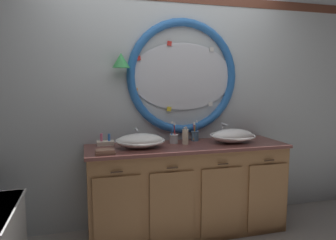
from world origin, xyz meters
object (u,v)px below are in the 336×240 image
at_px(sink_basin_right, 233,136).
at_px(toothbrush_holder_left, 174,138).
at_px(toiletry_basket, 105,142).
at_px(sink_basin_left, 140,141).
at_px(soap_dispenser, 185,136).
at_px(toothbrush_holder_right, 195,135).
at_px(folded_hand_towel, 105,152).

height_order(sink_basin_right, toothbrush_holder_left, toothbrush_holder_left).
bearing_deg(toiletry_basket, sink_basin_left, -35.26).
distance_m(sink_basin_right, soap_dispenser, 0.48).
distance_m(sink_basin_left, toothbrush_holder_right, 0.64).
xyz_separation_m(sink_basin_left, soap_dispenser, (0.46, 0.06, 0.01)).
relative_size(sink_basin_right, soap_dispenser, 2.56).
bearing_deg(soap_dispenser, toiletry_basket, 168.51).
xyz_separation_m(sink_basin_left, sink_basin_right, (0.93, -0.00, 0.00)).
height_order(sink_basin_right, folded_hand_towel, sink_basin_right).
xyz_separation_m(soap_dispenser, toiletry_basket, (-0.76, 0.15, -0.05)).
bearing_deg(toiletry_basket, soap_dispenser, -11.49).
relative_size(soap_dispenser, toiletry_basket, 1.09).
relative_size(toothbrush_holder_right, soap_dispenser, 1.22).
height_order(sink_basin_left, sink_basin_right, sink_basin_right).
xyz_separation_m(sink_basin_left, folded_hand_towel, (-0.33, -0.15, -0.05)).
xyz_separation_m(sink_basin_right, toiletry_basket, (-1.24, 0.21, -0.04)).
height_order(sink_basin_right, soap_dispenser, soap_dispenser).
xyz_separation_m(sink_basin_right, toothbrush_holder_left, (-0.57, 0.13, -0.02)).
xyz_separation_m(toothbrush_holder_left, toiletry_basket, (-0.66, 0.08, -0.02)).
height_order(sink_basin_left, toiletry_basket, sink_basin_left).
bearing_deg(toiletry_basket, sink_basin_right, -9.80).
bearing_deg(soap_dispenser, sink_basin_right, -7.07).
distance_m(toothbrush_holder_left, soap_dispenser, 0.12).
xyz_separation_m(sink_basin_left, toiletry_basket, (-0.30, 0.21, -0.04)).
distance_m(toothbrush_holder_left, toothbrush_holder_right, 0.26).
distance_m(toothbrush_holder_right, toiletry_basket, 0.91).
bearing_deg(toothbrush_holder_left, folded_hand_towel, -157.48).
bearing_deg(sink_basin_right, sink_basin_left, 180.00).
relative_size(toothbrush_holder_right, toiletry_basket, 1.32).
height_order(sink_basin_left, toothbrush_holder_left, toothbrush_holder_left).
relative_size(sink_basin_left, soap_dispenser, 2.57).
height_order(toothbrush_holder_left, toiletry_basket, toothbrush_holder_left).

